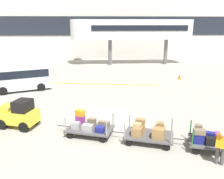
{
  "coord_description": "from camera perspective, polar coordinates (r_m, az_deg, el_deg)",
  "views": [
    {
      "loc": [
        -0.22,
        -12.67,
        5.58
      ],
      "look_at": [
        0.75,
        1.87,
        1.5
      ],
      "focal_mm": 38.02,
      "sensor_mm": 36.0,
      "label": 1
    }
  ],
  "objects": [
    {
      "name": "baggage_cart_tail",
      "position": [
        11.85,
        23.23,
        -11.0
      ],
      "size": [
        3.08,
        2.05,
        1.1
      ],
      "color": "#4C4C4F",
      "rests_on": "ground_plane"
    },
    {
      "name": "safety_cone_near",
      "position": [
        25.47,
        15.94,
        3.02
      ],
      "size": [
        0.36,
        0.36,
        0.55
      ],
      "primitive_type": "cone",
      "color": "#EA590F",
      "rests_on": "ground_plane"
    },
    {
      "name": "baggage_handler",
      "position": [
        10.64,
        24.76,
        -12.19
      ],
      "size": [
        0.56,
        0.57,
        1.56
      ],
      "color": "#4C4C4C",
      "rests_on": "ground_plane"
    },
    {
      "name": "shuttle_van",
      "position": [
        21.61,
        -21.13,
        2.99
      ],
      "size": [
        5.16,
        3.49,
        2.1
      ],
      "color": "silver",
      "rests_on": "ground_plane"
    },
    {
      "name": "apron_lead_line",
      "position": [
        23.15,
        -10.48,
        1.45
      ],
      "size": [
        16.94,
        2.78,
        0.01
      ],
      "primitive_type": "cube",
      "rotation": [
        0.0,
        0.0,
        -0.15
      ],
      "color": "yellow",
      "rests_on": "ground_plane"
    },
    {
      "name": "jet_bridge",
      "position": [
        32.93,
        3.46,
        14.14
      ],
      "size": [
        16.23,
        3.0,
        6.08
      ],
      "color": "silver",
      "rests_on": "ground_plane"
    },
    {
      "name": "baggage_cart_lead",
      "position": [
        12.36,
        -5.53,
        -8.68
      ],
      "size": [
        3.08,
        2.05,
        1.19
      ],
      "color": "#4C4C4F",
      "rests_on": "ground_plane"
    },
    {
      "name": "terminal_building",
      "position": [
        38.66,
        -3.6,
        14.35
      ],
      "size": [
        50.21,
        2.51,
        9.43
      ],
      "color": "beige",
      "rests_on": "ground_plane"
    },
    {
      "name": "ground_plane",
      "position": [
        13.85,
        -2.6,
        -8.13
      ],
      "size": [
        120.0,
        120.0,
        0.0
      ],
      "primitive_type": "plane",
      "color": "#9E9B91"
    },
    {
      "name": "baggage_cart_middle",
      "position": [
        11.7,
        8.82,
        -10.09
      ],
      "size": [
        3.08,
        2.05,
        1.1
      ],
      "color": "#4C4C4F",
      "rests_on": "ground_plane"
    },
    {
      "name": "baggage_tug",
      "position": [
        14.1,
        -21.58,
        -5.51
      ],
      "size": [
        2.34,
        1.77,
        1.58
      ],
      "color": "gold",
      "rests_on": "ground_plane"
    }
  ]
}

